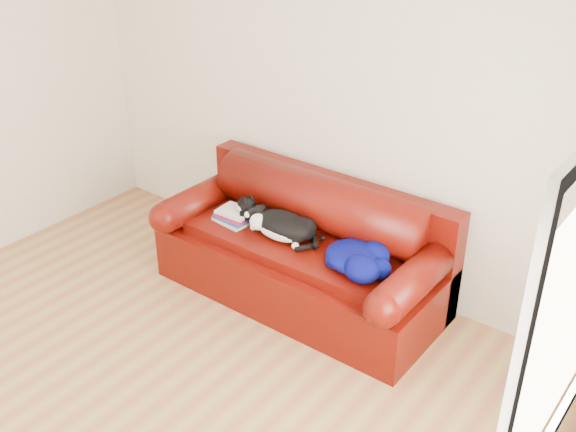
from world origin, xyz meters
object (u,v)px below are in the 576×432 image
Objects in this scene: book_stack at (235,216)px; cat at (282,226)px; sofa_base at (300,268)px; blanket at (358,257)px.

book_stack is 0.42× the size of cat.
book_stack is at bearing 168.74° from cat.
blanket reaches higher than sofa_base.
book_stack is at bearing -178.14° from blanket.
sofa_base is 0.62m from book_stack.
blanket is at bearing -7.50° from sofa_base.
book_stack is 1.06m from blanket.
blanket is (0.53, -0.07, 0.33)m from sofa_base.
sofa_base is at bearing 11.07° from book_stack.
book_stack reaches higher than sofa_base.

